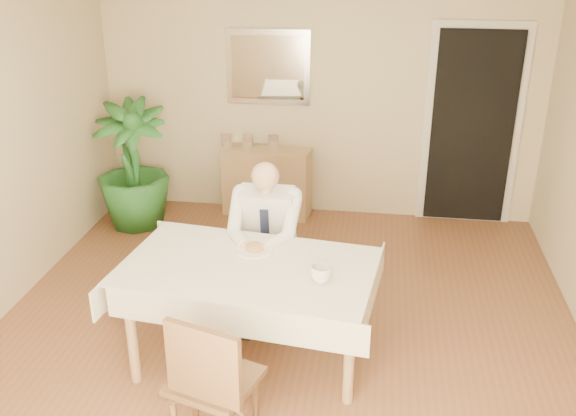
# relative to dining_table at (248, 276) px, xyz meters

# --- Properties ---
(room) EXTENTS (5.00, 5.02, 2.60)m
(room) POSITION_rel_dining_table_xyz_m (0.19, 0.20, 0.63)
(room) COLOR brown
(room) RESTS_ON ground
(doorway) EXTENTS (0.96, 0.07, 2.10)m
(doorway) POSITION_rel_dining_table_xyz_m (1.74, 2.66, 0.33)
(doorway) COLOR beige
(doorway) RESTS_ON ground
(mirror) EXTENTS (0.86, 0.04, 0.76)m
(mirror) POSITION_rel_dining_table_xyz_m (-0.32, 2.67, 0.88)
(mirror) COLOR silver
(mirror) RESTS_ON room
(dining_table) EXTENTS (1.83, 1.22, 0.75)m
(dining_table) POSITION_rel_dining_table_xyz_m (0.00, 0.00, 0.00)
(dining_table) COLOR #A98456
(dining_table) RESTS_ON ground
(chair_far) EXTENTS (0.44, 0.44, 0.85)m
(chair_far) POSITION_rel_dining_table_xyz_m (-0.00, 0.88, -0.19)
(chair_far) COLOR #492E19
(chair_far) RESTS_ON ground
(chair_near) EXTENTS (0.57, 0.57, 0.96)m
(chair_near) POSITION_rel_dining_table_xyz_m (-0.02, -0.94, -0.13)
(chair_near) COLOR #492E19
(chair_near) RESTS_ON ground
(seated_man) EXTENTS (0.48, 0.72, 1.24)m
(seated_man) POSITION_rel_dining_table_xyz_m (0.00, 0.59, 0.02)
(seated_man) COLOR white
(seated_man) RESTS_ON ground
(plate) EXTENTS (0.26, 0.26, 0.02)m
(plate) POSITION_rel_dining_table_xyz_m (0.00, 0.21, 0.09)
(plate) COLOR white
(plate) RESTS_ON dining_table
(food) EXTENTS (0.14, 0.14, 0.06)m
(food) POSITION_rel_dining_table_xyz_m (0.00, 0.21, 0.11)
(food) COLOR olive
(food) RESTS_ON dining_table
(knife) EXTENTS (0.01, 0.13, 0.01)m
(knife) POSITION_rel_dining_table_xyz_m (0.04, 0.15, 0.11)
(knife) COLOR silver
(knife) RESTS_ON dining_table
(fork) EXTENTS (0.01, 0.13, 0.01)m
(fork) POSITION_rel_dining_table_xyz_m (-0.04, 0.15, 0.11)
(fork) COLOR silver
(fork) RESTS_ON dining_table
(coffee_mug) EXTENTS (0.18, 0.18, 0.11)m
(coffee_mug) POSITION_rel_dining_table_xyz_m (0.51, -0.14, 0.14)
(coffee_mug) COLOR white
(coffee_mug) RESTS_ON dining_table
(sideboard) EXTENTS (0.95, 0.41, 0.73)m
(sideboard) POSITION_rel_dining_table_xyz_m (-0.32, 2.52, -0.30)
(sideboard) COLOR #A98456
(sideboard) RESTS_ON ground
(photo_frame_left) EXTENTS (0.10, 0.02, 0.14)m
(photo_frame_left) POSITION_rel_dining_table_xyz_m (-0.76, 2.55, 0.14)
(photo_frame_left) COLOR silver
(photo_frame_left) RESTS_ON sideboard
(photo_frame_center) EXTENTS (0.10, 0.02, 0.14)m
(photo_frame_center) POSITION_rel_dining_table_xyz_m (-0.53, 2.57, 0.14)
(photo_frame_center) COLOR silver
(photo_frame_center) RESTS_ON sideboard
(photo_frame_right) EXTENTS (0.10, 0.02, 0.14)m
(photo_frame_right) POSITION_rel_dining_table_xyz_m (-0.26, 2.58, 0.14)
(photo_frame_right) COLOR silver
(photo_frame_right) RESTS_ON sideboard
(potted_palm) EXTENTS (0.90, 0.90, 1.30)m
(potted_palm) POSITION_rel_dining_table_xyz_m (-1.62, 2.06, -0.02)
(potted_palm) COLOR #1C501B
(potted_palm) RESTS_ON ground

